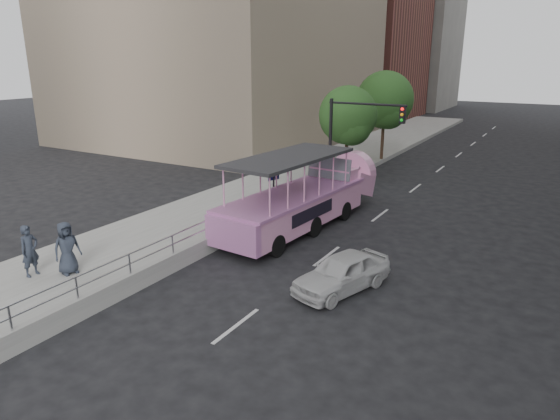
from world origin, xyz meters
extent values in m
plane|color=black|center=(0.00, 0.00, 0.00)|extent=(160.00, 160.00, 0.00)
cube|color=#A2A29D|center=(-5.75, 10.00, 0.15)|extent=(5.50, 80.00, 0.30)
cube|color=#9E9D99|center=(-3.12, 2.00, 0.48)|extent=(0.24, 30.00, 0.36)
cylinder|color=silver|center=(-3.12, -6.00, 1.01)|extent=(0.07, 0.07, 0.70)
cylinder|color=silver|center=(-3.12, -4.00, 1.01)|extent=(0.07, 0.07, 0.70)
cylinder|color=silver|center=(-3.12, -2.00, 1.01)|extent=(0.07, 0.07, 0.70)
cylinder|color=silver|center=(-3.12, 0.00, 1.01)|extent=(0.07, 0.07, 0.70)
cylinder|color=silver|center=(-3.12, 2.00, 1.01)|extent=(0.07, 0.07, 0.70)
cylinder|color=silver|center=(-3.12, 4.00, 1.01)|extent=(0.07, 0.07, 0.70)
cylinder|color=silver|center=(-3.12, 6.00, 1.01)|extent=(0.07, 0.07, 0.70)
cylinder|color=silver|center=(-3.12, 8.00, 1.01)|extent=(0.07, 0.07, 0.70)
cylinder|color=silver|center=(-3.12, 10.00, 1.01)|extent=(0.07, 0.07, 0.70)
cylinder|color=silver|center=(-3.12, 12.00, 1.01)|extent=(0.07, 0.07, 0.70)
cylinder|color=silver|center=(-3.12, 2.00, 1.01)|extent=(0.06, 22.00, 0.06)
cylinder|color=silver|center=(-3.12, 2.00, 1.34)|extent=(0.06, 22.00, 0.06)
cylinder|color=black|center=(-2.83, 3.16, 0.44)|extent=(0.41, 0.90, 0.88)
cylinder|color=black|center=(-0.69, 2.99, 0.44)|extent=(0.41, 0.90, 0.88)
cylinder|color=black|center=(-2.62, 5.89, 0.44)|extent=(0.41, 0.90, 0.88)
cylinder|color=black|center=(-0.47, 5.72, 0.44)|extent=(0.41, 0.90, 0.88)
cylinder|color=black|center=(-2.40, 8.62, 0.44)|extent=(0.41, 0.90, 0.88)
cylinder|color=black|center=(-0.25, 8.45, 0.44)|extent=(0.41, 0.90, 0.88)
cube|color=pink|center=(-1.53, 6.00, 1.00)|extent=(3.07, 8.18, 1.22)
cube|color=pink|center=(-1.16, 10.68, 1.25)|extent=(2.55, 2.26, 1.53)
cylinder|color=pink|center=(-1.09, 11.51, 1.54)|extent=(2.34, 0.86, 2.30)
cube|color=#AD65A2|center=(-1.86, 1.86, 1.00)|extent=(2.46, 0.54, 1.22)
cube|color=#AD65A2|center=(-1.53, 6.00, 1.67)|extent=(3.21, 8.49, 0.12)
cube|color=#27282A|center=(-1.56, 5.61, 3.31)|extent=(3.10, 6.64, 0.14)
cube|color=#929FAD|center=(-1.29, 8.97, 2.27)|extent=(2.26, 0.38, 1.02)
cube|color=pink|center=(-1.26, 9.41, 1.97)|extent=(2.22, 1.15, 0.49)
imported|color=silver|center=(2.65, 1.61, 0.62)|extent=(2.55, 3.93, 1.25)
imported|color=#282F3B|center=(-6.48, -3.17, 1.18)|extent=(0.45, 0.66, 1.76)
imported|color=#282F3B|center=(-5.58, -2.43, 1.21)|extent=(0.77, 1.00, 1.82)
cylinder|color=black|center=(-3.00, 6.68, 1.32)|extent=(0.08, 0.08, 2.63)
cube|color=navy|center=(-3.00, 6.68, 2.42)|extent=(0.22, 0.63, 0.95)
cube|color=silver|center=(-2.97, 6.68, 2.42)|extent=(0.14, 0.40, 0.58)
cylinder|color=black|center=(-2.90, 12.50, 2.60)|extent=(0.18, 0.18, 5.20)
cylinder|color=black|center=(-0.90, 12.50, 5.00)|extent=(4.20, 0.12, 0.12)
cube|color=black|center=(1.00, 12.50, 4.55)|extent=(0.28, 0.22, 0.85)
sphere|color=red|center=(1.00, 12.37, 4.85)|extent=(0.16, 0.16, 0.16)
cylinder|color=#322116|center=(-3.40, 16.00, 1.54)|extent=(0.22, 0.22, 3.08)
sphere|color=#2D5221|center=(-3.40, 16.00, 3.96)|extent=(3.52, 3.52, 3.52)
sphere|color=#2D5221|center=(-3.00, 15.70, 3.41)|extent=(2.42, 2.42, 2.42)
cylinder|color=#322116|center=(-3.20, 22.00, 1.74)|extent=(0.22, 0.22, 3.47)
sphere|color=#2D5221|center=(-3.20, 22.00, 4.46)|extent=(3.97, 3.97, 3.97)
sphere|color=#2D5221|center=(-2.80, 21.70, 3.84)|extent=(2.73, 2.73, 2.73)
cube|color=brown|center=(-18.00, 48.00, 13.00)|extent=(18.00, 16.00, 26.00)
cube|color=gray|center=(-16.00, 64.00, 10.00)|extent=(16.00, 14.00, 20.00)
camera|label=1|loc=(8.45, -12.21, 7.32)|focal=32.00mm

